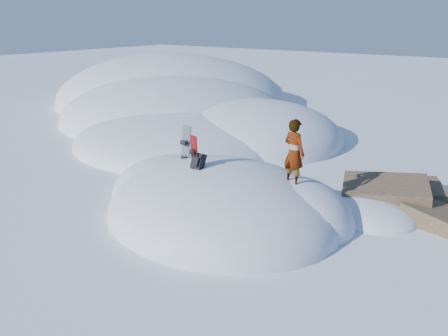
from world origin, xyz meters
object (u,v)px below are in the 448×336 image
Objects in this scene: snowboard_red at (194,162)px; person at (294,153)px; backpack at (198,161)px; snowboard_dark at (185,152)px.

person is (2.42, 1.16, 0.41)m from snowboard_red.
person is (2.31, 1.13, 0.38)m from backpack.
snowboard_red reaches higher than snowboard_dark.
snowboard_dark is at bearing 145.35° from backpack.
person is at bearing 42.03° from snowboard_red.
snowboard_red reaches higher than backpack.
snowboard_dark reaches higher than backpack.
snowboard_red is at bearing -164.33° from backpack.
backpack is 0.30× the size of person.
snowboard_red is at bearing 40.40° from person.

